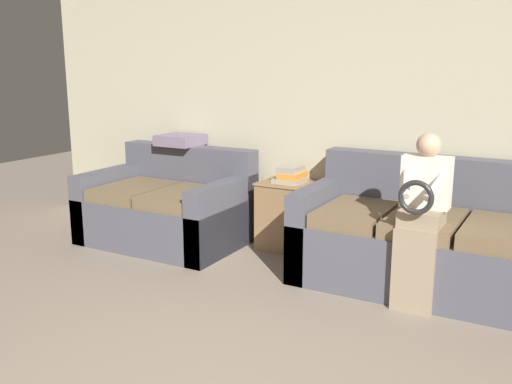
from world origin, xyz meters
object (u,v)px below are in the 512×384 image
object	(u,v)px
side_shelf	(291,215)
child_left_seated	(421,214)
throw_pillow	(181,140)
book_stack	(291,175)
couch_main	(427,242)
couch_side	(168,209)

from	to	relation	value
side_shelf	child_left_seated	bearing A→B (deg)	-27.94
side_shelf	throw_pillow	world-z (taller)	throw_pillow
book_stack	couch_main	bearing A→B (deg)	-11.83
throw_pillow	side_shelf	bearing A→B (deg)	0.02
child_left_seated	throw_pillow	bearing A→B (deg)	164.59
child_left_seated	book_stack	distance (m)	1.48
couch_main	side_shelf	world-z (taller)	couch_main
couch_side	side_shelf	xyz separation A→B (m)	(1.11, 0.35, 0.00)
child_left_seated	book_stack	size ratio (longest dim) A/B	4.44
couch_side	book_stack	bearing A→B (deg)	17.53
couch_main	throw_pillow	xyz separation A→B (m)	(-2.48, 0.27, 0.58)
couch_side	book_stack	world-z (taller)	couch_side
couch_main	throw_pillow	size ratio (longest dim) A/B	4.89
side_shelf	book_stack	world-z (taller)	book_stack
child_left_seated	book_stack	world-z (taller)	child_left_seated
child_left_seated	side_shelf	world-z (taller)	child_left_seated
side_shelf	couch_side	bearing A→B (deg)	-162.38
book_stack	side_shelf	bearing A→B (deg)	39.71
book_stack	throw_pillow	distance (m)	1.22
couch_side	book_stack	xyz separation A→B (m)	(1.11, 0.35, 0.37)
child_left_seated	book_stack	bearing A→B (deg)	152.23
couch_main	couch_side	world-z (taller)	couch_main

